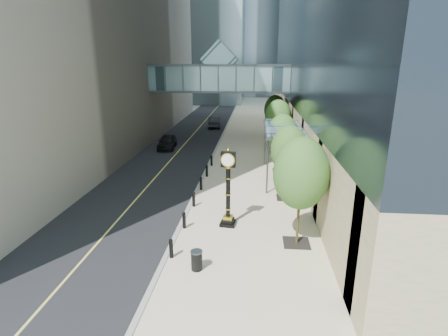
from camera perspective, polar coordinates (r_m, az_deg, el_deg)
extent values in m
plane|color=gray|center=(16.77, 0.03, -16.74)|extent=(320.00, 320.00, 0.00)
cube|color=black|center=(55.32, -3.53, 7.20)|extent=(8.00, 180.00, 0.02)
cube|color=#C1B195|center=(54.70, 4.85, 7.08)|extent=(8.00, 180.00, 0.06)
cube|color=gray|center=(54.86, 0.64, 7.18)|extent=(0.25, 180.00, 0.07)
cube|color=slate|center=(42.16, -0.66, 14.46)|extent=(17.00, 4.00, 3.00)
cube|color=#383F44|center=(42.25, -0.65, 12.49)|extent=(17.00, 4.20, 0.25)
cube|color=#383F44|center=(42.12, -0.67, 16.43)|extent=(17.00, 4.20, 0.25)
cube|color=slate|center=(42.12, -0.67, 17.31)|extent=(4.24, 3.00, 4.24)
cube|color=#383F44|center=(28.46, 9.67, 6.35)|extent=(3.00, 8.00, 0.25)
cube|color=slate|center=(28.43, 9.68, 6.65)|extent=(2.80, 7.80, 0.06)
cylinder|color=#383F44|center=(25.27, 7.10, 0.23)|extent=(0.12, 0.12, 4.20)
cylinder|color=#383F44|center=(32.43, 6.72, 3.97)|extent=(0.12, 0.12, 4.20)
cylinder|color=black|center=(17.74, -8.62, -12.97)|extent=(0.20, 0.20, 0.90)
cylinder|color=black|center=(20.51, -6.53, -8.57)|extent=(0.20, 0.20, 0.90)
cylinder|color=black|center=(23.38, -4.97, -5.23)|extent=(0.20, 0.20, 0.90)
cylinder|color=black|center=(26.33, -3.77, -2.62)|extent=(0.20, 0.20, 0.90)
cylinder|color=black|center=(29.33, -2.82, -0.55)|extent=(0.20, 0.20, 0.90)
cylinder|color=black|center=(32.37, -2.05, 1.14)|extent=(0.20, 0.20, 0.90)
cube|color=black|center=(19.40, 11.74, -11.87)|extent=(1.40, 1.40, 0.02)
cylinder|color=#41321B|center=(18.73, 12.02, -7.79)|extent=(0.14, 0.14, 3.05)
ellipsoid|color=#2F5720|center=(17.89, 12.47, -0.90)|extent=(2.80, 2.80, 3.73)
cube|color=black|center=(25.27, 10.17, -4.79)|extent=(1.40, 1.40, 0.02)
cylinder|color=#41321B|center=(24.80, 10.33, -1.85)|extent=(0.14, 0.14, 2.76)
ellipsoid|color=#2F5720|center=(24.21, 10.59, 2.93)|extent=(2.52, 2.52, 3.37)
cube|color=black|center=(31.38, 9.22, -0.42)|extent=(1.40, 1.40, 0.02)
cylinder|color=#41321B|center=(31.02, 9.33, 1.93)|extent=(0.14, 0.14, 2.68)
ellipsoid|color=#2F5720|center=(30.56, 9.52, 5.69)|extent=(2.46, 2.46, 3.28)
cube|color=black|center=(37.63, 8.58, 2.52)|extent=(1.40, 1.40, 0.02)
cylinder|color=#41321B|center=(37.30, 8.68, 4.71)|extent=(0.14, 0.14, 2.97)
ellipsoid|color=#2F5720|center=(36.89, 8.84, 8.19)|extent=(2.72, 2.72, 3.62)
cube|color=black|center=(43.95, 8.13, 4.61)|extent=(1.40, 1.40, 0.02)
cylinder|color=#41321B|center=(43.67, 8.21, 6.46)|extent=(0.14, 0.14, 2.90)
ellipsoid|color=#2F5720|center=(43.33, 8.33, 9.38)|extent=(2.66, 2.66, 3.55)
cube|color=black|center=(20.91, 0.66, -9.00)|extent=(0.97, 0.97, 0.19)
cube|color=black|center=(20.82, 0.66, -8.53)|extent=(0.75, 0.75, 0.19)
cube|color=gold|center=(20.74, 0.66, -8.04)|extent=(0.59, 0.59, 0.19)
cylinder|color=black|center=(20.12, 0.68, -3.92)|extent=(0.25, 0.25, 3.00)
cube|color=black|center=(19.52, 0.69, 1.40)|extent=(0.85, 0.39, 0.87)
cylinder|color=white|center=(19.68, 0.73, 1.54)|extent=(0.68, 0.12, 0.68)
cylinder|color=white|center=(19.36, 0.66, 1.27)|extent=(0.68, 0.12, 0.68)
sphere|color=gold|center=(19.38, 0.70, 2.92)|extent=(0.19, 0.19, 0.19)
cylinder|color=black|center=(16.70, -4.48, -14.88)|extent=(0.55, 0.55, 0.90)
imported|color=#A29D94|center=(23.97, 10.95, -3.63)|extent=(0.70, 0.47, 1.91)
imported|color=black|center=(39.63, -9.27, 4.26)|extent=(2.13, 4.54, 1.50)
imported|color=black|center=(52.28, -1.58, 7.55)|extent=(2.14, 4.95, 1.58)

